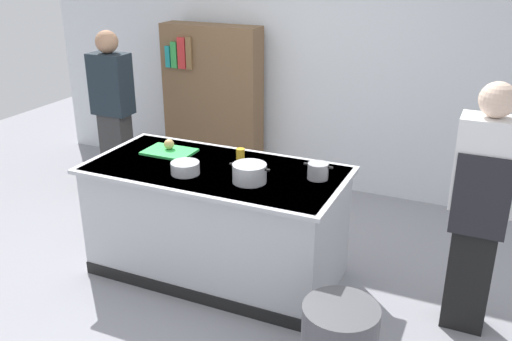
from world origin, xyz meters
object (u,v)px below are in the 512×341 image
object	(u,v)px
onion	(169,144)
bookshelf	(213,103)
juice_cup	(240,155)
person_guest	(114,112)
person_chef	(480,206)
sauce_pan	(318,171)
stock_pot	(249,173)
mixing_bowl	(185,168)

from	to	relation	value
onion	bookshelf	xyz separation A→B (m)	(-0.48, 1.62, -0.11)
juice_cup	person_guest	size ratio (longest dim) A/B	0.06
onion	person_guest	distance (m)	1.33
person_chef	sauce_pan	bearing A→B (deg)	95.45
stock_pot	sauce_pan	xyz separation A→B (m)	(0.42, 0.26, -0.01)
onion	mixing_bowl	bearing A→B (deg)	-44.50
mixing_bowl	person_guest	size ratio (longest dim) A/B	0.12
stock_pot	person_chef	distance (m)	1.54
onion	sauce_pan	world-z (taller)	sauce_pan
onion	person_guest	world-z (taller)	person_guest
person_chef	stock_pot	bearing A→B (deg)	105.48
bookshelf	person_guest	bearing A→B (deg)	-125.30
onion	bookshelf	world-z (taller)	bookshelf
person_chef	person_guest	size ratio (longest dim) A/B	1.00
mixing_bowl	bookshelf	distance (m)	2.16
person_chef	person_guest	bearing A→B (deg)	84.27
stock_pot	person_chef	bearing A→B (deg)	8.24
stock_pot	person_guest	distance (m)	2.23
sauce_pan	mixing_bowl	bearing A→B (deg)	-161.30
onion	person_guest	bearing A→B (deg)	147.08
onion	mixing_bowl	world-z (taller)	onion
stock_pot	mixing_bowl	xyz separation A→B (m)	(-0.50, -0.06, -0.02)
juice_cup	person_guest	xyz separation A→B (m)	(-1.74, 0.68, -0.04)
juice_cup	person_guest	distance (m)	1.86
mixing_bowl	person_chef	size ratio (longest dim) A/B	0.12
person_chef	bookshelf	bearing A→B (deg)	66.48
stock_pot	person_guest	bearing A→B (deg)	152.52
person_guest	onion	bearing A→B (deg)	72.59
mixing_bowl	person_chef	bearing A→B (deg)	7.78
onion	person_chef	distance (m)	2.39
stock_pot	person_chef	world-z (taller)	person_chef
stock_pot	person_chef	size ratio (longest dim) A/B	0.18
juice_cup	person_chef	xyz separation A→B (m)	(1.77, -0.13, -0.04)
person_guest	person_chef	bearing A→B (deg)	92.54
onion	sauce_pan	xyz separation A→B (m)	(1.29, -0.05, -0.00)
stock_pot	bookshelf	xyz separation A→B (m)	(-1.34, 1.93, -0.11)
person_guest	bookshelf	world-z (taller)	person_guest
mixing_bowl	person_guest	distance (m)	1.84
juice_cup	person_guest	bearing A→B (deg)	158.70
mixing_bowl	onion	bearing A→B (deg)	135.50
sauce_pan	bookshelf	distance (m)	2.43
juice_cup	person_chef	bearing A→B (deg)	-4.20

